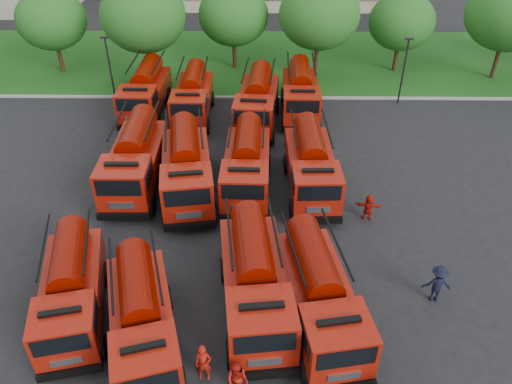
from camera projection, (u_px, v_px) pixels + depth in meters
ground at (233, 252)px, 24.93m from camera, size 140.00×140.00×0.00m
lawn at (247, 60)px, 46.00m from camera, size 70.00×16.00×0.12m
curb at (244, 97)px, 39.42m from camera, size 70.00×0.30×0.14m
tree_1 at (51, 20)px, 41.10m from camera, size 5.71×5.71×6.98m
tree_2 at (143, 16)px, 39.33m from camera, size 6.72×6.72×8.22m
tree_3 at (233, 15)px, 41.69m from camera, size 5.88×5.88×7.19m
tree_4 at (319, 14)px, 40.09m from camera, size 6.55×6.55×8.01m
tree_5 at (402, 22)px, 41.34m from camera, size 5.46×5.46×6.68m
tree_6 at (510, 13)px, 39.37m from camera, size 6.89×6.89×8.42m
lamp_post_0 at (110, 66)px, 37.30m from camera, size 0.60×0.25×5.11m
lamp_post_1 at (404, 67)px, 37.08m from camera, size 0.60×0.25×5.11m
fire_truck_0 at (71, 289)px, 20.83m from camera, size 3.83×7.20×3.12m
fire_truck_1 at (142, 318)px, 19.53m from camera, size 4.19×7.30×3.15m
fire_truck_2 at (255, 280)px, 20.98m from camera, size 3.47×7.82×3.45m
fire_truck_3 at (319, 294)px, 20.44m from camera, size 3.72×7.62×3.32m
fire_truck_4 at (135, 159)px, 28.71m from camera, size 2.96×7.90×3.58m
fire_truck_5 at (186, 167)px, 28.02m from camera, size 3.79×8.07×3.53m
fire_truck_6 at (247, 164)px, 28.46m from camera, size 2.86×7.44×3.36m
fire_truck_7 at (311, 165)px, 28.38m from camera, size 2.94×7.52×3.38m
fire_truck_8 at (145, 91)px, 36.53m from camera, size 2.88×7.49×3.38m
fire_truck_9 at (193, 96)px, 36.01m from camera, size 2.69×7.17×3.25m
fire_truck_10 at (257, 101)px, 34.98m from camera, size 3.30×7.85×3.49m
fire_truck_11 at (300, 92)px, 36.33m from camera, size 2.86×7.47×3.37m
firefighter_0 at (205, 377)px, 19.21m from camera, size 0.66×0.50×1.76m
firefighter_3 at (433, 299)px, 22.44m from camera, size 1.28×0.71×1.93m
firefighter_4 at (71, 282)px, 23.26m from camera, size 0.79×0.91×1.57m
firefighter_5 at (367, 218)px, 27.13m from camera, size 1.50×0.84×1.53m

